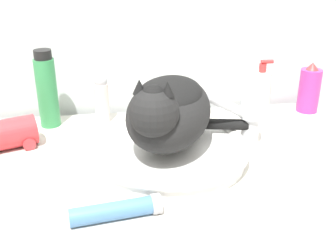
% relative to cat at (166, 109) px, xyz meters
% --- Properties ---
extents(sink_basin, '(0.38, 0.38, 0.05)m').
position_rel_cat_xyz_m(sink_basin, '(0.00, 0.01, -0.11)').
color(sink_basin, white).
rests_on(sink_basin, vanity_counter).
extents(cat, '(0.36, 0.34, 0.19)m').
position_rel_cat_xyz_m(cat, '(0.00, 0.00, 0.00)').
color(cat, black).
rests_on(cat, sink_basin).
extents(faucet, '(0.16, 0.07, 0.16)m').
position_rel_cat_xyz_m(faucet, '(0.21, 0.06, -0.05)').
color(faucet, silver).
rests_on(faucet, vanity_counter).
extents(shampoo_bottle_tall, '(0.06, 0.06, 0.22)m').
position_rel_cat_xyz_m(shampoo_bottle_tall, '(-0.30, 0.27, -0.03)').
color(shampoo_bottle_tall, '#338C4C').
rests_on(shampoo_bottle_tall, vanity_counter).
extents(deodorant_stick, '(0.04, 0.04, 0.14)m').
position_rel_cat_xyz_m(deodorant_stick, '(-0.15, 0.27, -0.06)').
color(deodorant_stick, silver).
rests_on(deodorant_stick, vanity_counter).
extents(spray_bottle_trigger, '(0.06, 0.06, 0.15)m').
position_rel_cat_xyz_m(spray_bottle_trigger, '(0.48, 0.27, -0.07)').
color(spray_bottle_trigger, '#B2338C').
rests_on(spray_bottle_trigger, vanity_counter).
extents(soap_pump_bottle, '(0.06, 0.06, 0.17)m').
position_rel_cat_xyz_m(soap_pump_bottle, '(0.32, 0.27, -0.07)').
color(soap_pump_bottle, silver).
rests_on(soap_pump_bottle, vanity_counter).
extents(cream_tube, '(0.18, 0.06, 0.04)m').
position_rel_cat_xyz_m(cream_tube, '(-0.12, -0.21, -0.12)').
color(cream_tube, '#4C7FB2').
rests_on(cream_tube, vanity_counter).
extents(hair_dryer, '(0.21, 0.13, 0.08)m').
position_rel_cat_xyz_m(hair_dryer, '(-0.41, 0.13, -0.10)').
color(hair_dryer, '#C63338').
rests_on(hair_dryer, vanity_counter).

